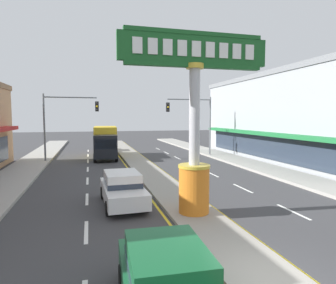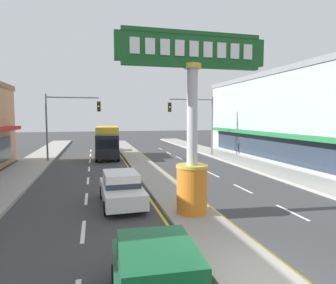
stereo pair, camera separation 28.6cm
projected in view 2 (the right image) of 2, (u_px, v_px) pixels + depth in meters
name	position (u px, v px, depth m)	size (l,w,h in m)	color
median_strip	(143.00, 166.00, 24.55)	(2.12, 52.00, 0.14)	gray
sidewalk_left	(17.00, 176.00, 20.42)	(2.91, 60.00, 0.18)	#9E9B93
sidewalk_right	(255.00, 165.00, 24.81)	(2.91, 60.00, 0.18)	#9E9B93
lane_markings	(146.00, 170.00, 23.24)	(8.86, 52.00, 0.01)	silver
district_sign	(192.00, 129.00, 12.12)	(6.23, 1.33, 7.40)	orange
storefront_right	(304.00, 117.00, 27.35)	(9.40, 24.02, 8.15)	#999EA3
traffic_light_left_side	(67.00, 116.00, 26.96)	(4.86, 0.46, 6.20)	slate
traffic_light_right_side	(196.00, 116.00, 30.34)	(4.86, 0.46, 6.20)	slate
sedan_near_right_lane	(121.00, 188.00, 13.97)	(1.95, 4.36, 1.53)	white
sedan_far_right_lane	(105.00, 145.00, 35.04)	(2.03, 4.39, 1.53)	tan
box_truck_near_left_lane	(107.00, 141.00, 29.80)	(2.51, 7.00, 3.12)	black
sedan_mid_left_lane	(158.00, 284.00, 5.95)	(1.98, 4.37, 1.53)	#14562D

